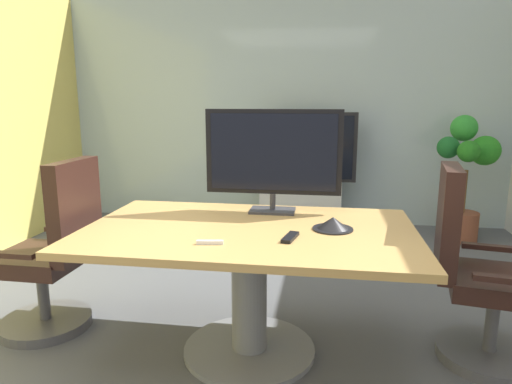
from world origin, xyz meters
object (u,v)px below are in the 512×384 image
tv_monitor (273,155)px  potted_plant (467,172)px  office_chair_right (477,281)px  conference_table (249,262)px  conference_phone (333,224)px  remote_control (290,237)px  wall_display_unit (301,190)px  office_chair_left (54,261)px

tv_monitor → potted_plant: bearing=49.9°
tv_monitor → potted_plant: 2.75m
potted_plant → office_chair_right: bearing=-104.2°
conference_table → tv_monitor: (0.09, 0.38, 0.56)m
tv_monitor → conference_phone: 0.61m
tv_monitor → conference_phone: tv_monitor is taller
tv_monitor → remote_control: size_ratio=4.94×
wall_display_unit → conference_phone: bearing=-83.2°
tv_monitor → wall_display_unit: (0.06, 2.27, -0.67)m
wall_display_unit → remote_control: wall_display_unit is taller
office_chair_left → conference_phone: (1.70, -0.05, 0.32)m
office_chair_left → wall_display_unit: (1.39, 2.57, -0.01)m
office_chair_right → tv_monitor: 1.36m
tv_monitor → conference_table: bearing=-102.6°
conference_phone → tv_monitor: bearing=136.4°
conference_table → potted_plant: size_ratio=1.40×
office_chair_right → tv_monitor: bearing=88.0°
office_chair_right → wall_display_unit: 2.75m
conference_table → conference_phone: 0.51m
office_chair_right → conference_phone: office_chair_right is taller
office_chair_right → remote_control: 1.10m
office_chair_right → conference_phone: size_ratio=4.95×
wall_display_unit → tv_monitor: bearing=-91.4°
conference_table → remote_control: bearing=-35.1°
potted_plant → remote_control: bearing=-121.3°
conference_table → conference_phone: bearing=4.2°
office_chair_right → wall_display_unit: (-1.11, 2.51, -0.01)m
wall_display_unit → conference_phone: wall_display_unit is taller
office_chair_left → potted_plant: potted_plant is taller
office_chair_right → remote_control: (-1.01, -0.31, 0.30)m
conference_table → remote_control: 0.36m
conference_table → conference_phone: conference_phone is taller
potted_plant → remote_control: size_ratio=7.58×
office_chair_left → office_chair_right: bearing=92.0°
conference_table → potted_plant: bearing=53.3°
conference_table → office_chair_left: office_chair_left is taller
office_chair_left → office_chair_right: size_ratio=1.00×
office_chair_right → potted_plant: size_ratio=0.85×
office_chair_right → potted_plant: bearing=-4.3°
tv_monitor → wall_display_unit: 2.36m
office_chair_left → remote_control: size_ratio=6.41×
tv_monitor → potted_plant: tv_monitor is taller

